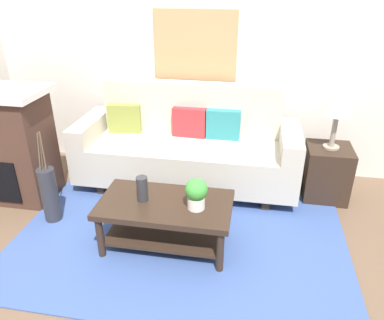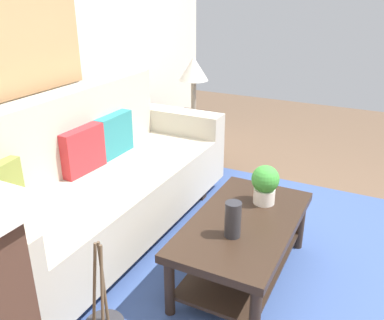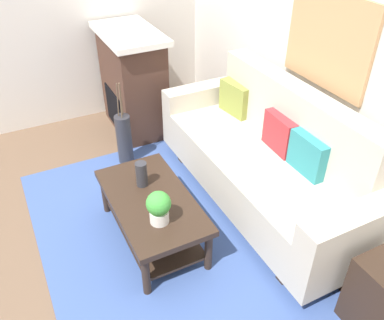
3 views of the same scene
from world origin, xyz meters
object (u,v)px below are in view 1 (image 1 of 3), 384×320
object	(u,v)px
fireplace	(3,144)
floor_vase	(50,195)
side_table	(326,172)
framed_painting	(195,46)
potted_plant_tabletop	(196,193)
throw_pillow_teal	(223,124)
tabletop_vase	(142,189)
coffee_table	(166,214)
table_lamp	(338,106)
throw_pillow_olive	(125,118)
throw_pillow_crimson	(190,122)
couch	(188,148)

from	to	relation	value
fireplace	floor_vase	bearing A→B (deg)	-28.76
side_table	framed_painting	xyz separation A→B (m)	(-1.47, 0.49, 1.15)
potted_plant_tabletop	floor_vase	distance (m)	1.46
throw_pillow_teal	framed_painting	xyz separation A→B (m)	(-0.37, 0.34, 0.75)
tabletop_vase	floor_vase	distance (m)	1.01
coffee_table	table_lamp	world-z (taller)	table_lamp
throw_pillow_olive	framed_painting	size ratio (longest dim) A/B	0.40
throw_pillow_crimson	throw_pillow_teal	world-z (taller)	same
floor_vase	couch	bearing A→B (deg)	39.59
side_table	throw_pillow_olive	bearing A→B (deg)	176.07
tabletop_vase	potted_plant_tabletop	xyz separation A→B (m)	(0.46, -0.04, 0.03)
throw_pillow_crimson	framed_painting	size ratio (longest dim) A/B	0.40
tabletop_vase	coffee_table	bearing A→B (deg)	-0.74
framed_painting	throw_pillow_teal	bearing A→B (deg)	-42.89
table_lamp	floor_vase	xyz separation A→B (m)	(-2.59, -0.91, -0.72)
tabletop_vase	side_table	distance (m)	1.97
throw_pillow_crimson	table_lamp	xyz separation A→B (m)	(1.47, -0.15, 0.31)
throw_pillow_crimson	fireplace	xyz separation A→B (m)	(-1.77, -0.71, -0.09)
tabletop_vase	fireplace	size ratio (longest dim) A/B	0.18
floor_vase	framed_painting	bearing A→B (deg)	51.11
potted_plant_tabletop	throw_pillow_olive	bearing A→B (deg)	129.09
throw_pillow_crimson	throw_pillow_teal	size ratio (longest dim) A/B	1.00
throw_pillow_teal	framed_painting	world-z (taller)	framed_painting
potted_plant_tabletop	throw_pillow_teal	bearing A→B (deg)	86.31
coffee_table	side_table	distance (m)	1.80
potted_plant_tabletop	table_lamp	world-z (taller)	table_lamp
tabletop_vase	table_lamp	size ratio (longest dim) A/B	0.37
coffee_table	potted_plant_tabletop	xyz separation A→B (m)	(0.27, -0.04, 0.26)
throw_pillow_teal	tabletop_vase	distance (m)	1.34
coffee_table	floor_vase	bearing A→B (deg)	172.13
throw_pillow_olive	coffee_table	distance (m)	1.48
throw_pillow_teal	coffee_table	size ratio (longest dim) A/B	0.33
coffee_table	side_table	xyz separation A→B (m)	(1.45, 1.07, -0.03)
throw_pillow_teal	tabletop_vase	world-z (taller)	throw_pillow_teal
throw_pillow_crimson	potted_plant_tabletop	xyz separation A→B (m)	(0.29, -1.26, -0.11)
throw_pillow_teal	throw_pillow_olive	bearing A→B (deg)	180.00
table_lamp	tabletop_vase	bearing A→B (deg)	-146.99
tabletop_vase	floor_vase	xyz separation A→B (m)	(-0.96, 0.16, -0.26)
throw_pillow_teal	coffee_table	bearing A→B (deg)	-105.91
fireplace	throw_pillow_olive	bearing A→B (deg)	34.22
throw_pillow_olive	framed_painting	xyz separation A→B (m)	(0.73, 0.34, 0.75)
coffee_table	table_lamp	size ratio (longest dim) A/B	1.93
fireplace	floor_vase	size ratio (longest dim) A/B	2.13
throw_pillow_olive	throw_pillow_teal	size ratio (longest dim) A/B	1.00
framed_painting	throw_pillow_crimson	bearing A→B (deg)	-90.00
throw_pillow_crimson	potted_plant_tabletop	bearing A→B (deg)	-77.17
coffee_table	floor_vase	xyz separation A→B (m)	(-1.15, 0.16, -0.04)
table_lamp	throw_pillow_crimson	bearing A→B (deg)	174.11
throw_pillow_olive	side_table	size ratio (longest dim) A/B	0.64
throw_pillow_crimson	tabletop_vase	world-z (taller)	throw_pillow_crimson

